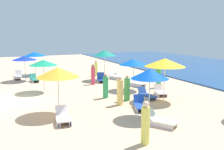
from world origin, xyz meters
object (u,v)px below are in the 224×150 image
object	(u,v)px
lounge_chair_2_0	(146,95)
umbrella_3	(43,63)
lounge_chair_0_1	(161,120)
beachgoer_2	(93,75)
lounge_chair_7_0	(101,79)
beachgoer_3	(120,92)
lounge_chair_7_1	(114,76)
cooler_box_0	(116,74)
lounge_chair_0_0	(140,105)
umbrella_6	(35,54)
umbrella_5	(58,72)
lounge_chair_8_0	(136,83)
umbrella_4	(24,58)
umbrella_0	(150,74)
beachgoer_1	(106,87)
lounge_chair_2_1	(160,92)
umbrella_8	(133,62)
umbrella_7	(104,53)
lounge_chair_5_0	(63,117)
beachgoer_5	(158,78)
beachgoer_6	(127,89)
umbrella_2	(165,62)
lounge_chair_5_1	(62,117)
beachgoer_4	(145,124)
beachgoer_0	(96,69)
lounge_chair_4_0	(34,79)

from	to	relation	value
lounge_chair_2_0	umbrella_3	distance (m)	7.58
lounge_chair_0_1	beachgoer_2	world-z (taller)	beachgoer_2
lounge_chair_7_0	beachgoer_3	distance (m)	7.20
lounge_chair_7_1	cooler_box_0	bearing A→B (deg)	34.92
lounge_chair_0_0	umbrella_6	distance (m)	14.76
umbrella_5	lounge_chair_7_1	bearing A→B (deg)	139.43
lounge_chair_8_0	umbrella_4	bearing A→B (deg)	120.71
umbrella_0	beachgoer_1	xyz separation A→B (m)	(-4.36, -0.56, -1.46)
lounge_chair_2_1	umbrella_8	size ratio (longest dim) A/B	0.63
lounge_chair_2_0	umbrella_7	size ratio (longest dim) A/B	0.55
lounge_chair_7_1	lounge_chair_0_1	bearing A→B (deg)	-127.25
lounge_chair_0_0	lounge_chair_8_0	distance (m)	6.03
lounge_chair_7_0	beachgoer_3	size ratio (longest dim) A/B	0.89
lounge_chair_5_0	lounge_chair_7_0	bearing A→B (deg)	62.67
lounge_chair_7_0	beachgoer_2	world-z (taller)	beachgoer_2
umbrella_4	beachgoer_3	world-z (taller)	umbrella_4
umbrella_3	beachgoer_1	bearing A→B (deg)	43.94
beachgoer_5	beachgoer_6	world-z (taller)	beachgoer_5
umbrella_2	cooler_box_0	world-z (taller)	umbrella_2
umbrella_0	lounge_chair_5_1	world-z (taller)	umbrella_0
umbrella_7	beachgoer_4	size ratio (longest dim) A/B	1.56
umbrella_3	lounge_chair_2_0	bearing A→B (deg)	50.59
lounge_chair_8_0	beachgoer_0	world-z (taller)	beachgoer_0
umbrella_3	lounge_chair_2_1	bearing A→B (deg)	58.21
lounge_chair_8_0	beachgoer_1	world-z (taller)	beachgoer_1
lounge_chair_4_0	beachgoer_4	distance (m)	14.74
lounge_chair_0_1	beachgoer_0	world-z (taller)	beachgoer_0
lounge_chair_0_1	umbrella_5	distance (m)	5.65
lounge_chair_7_1	cooler_box_0	xyz separation A→B (m)	(-1.10, 0.69, -0.08)
umbrella_0	lounge_chair_5_0	distance (m)	4.68
lounge_chair_0_0	beachgoer_3	world-z (taller)	beachgoer_3
umbrella_3	umbrella_4	world-z (taller)	umbrella_3
umbrella_2	umbrella_6	xyz separation A→B (m)	(-13.11, -6.01, -0.30)
beachgoer_6	umbrella_5	bearing A→B (deg)	-61.06
beachgoer_0	lounge_chair_5_1	bearing A→B (deg)	151.71
umbrella_0	lounge_chair_7_0	size ratio (longest dim) A/B	1.61
lounge_chair_5_0	umbrella_7	world-z (taller)	umbrella_7
beachgoer_1	cooler_box_0	xyz separation A→B (m)	(-6.96, 3.99, -0.53)
umbrella_0	umbrella_2	xyz separation A→B (m)	(-2.33, 2.55, 0.19)
lounge_chair_5_0	cooler_box_0	bearing A→B (deg)	58.41
lounge_chair_0_1	lounge_chair_5_0	bearing A→B (deg)	116.89
lounge_chair_5_1	lounge_chair_7_1	world-z (taller)	lounge_chair_7_1
umbrella_6	lounge_chair_7_1	distance (m)	8.31
umbrella_6	beachgoer_2	size ratio (longest dim) A/B	1.37
lounge_chair_0_1	beachgoer_4	distance (m)	2.23
beachgoer_2	cooler_box_0	xyz separation A→B (m)	(-2.55, 3.26, -0.58)
lounge_chair_5_1	umbrella_6	xyz separation A→B (m)	(-14.52, 0.75, 1.83)
lounge_chair_5_1	beachgoer_4	distance (m)	4.37
umbrella_6	beachgoer_0	bearing A→B (deg)	60.52
beachgoer_5	lounge_chair_5_0	bearing A→B (deg)	168.35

